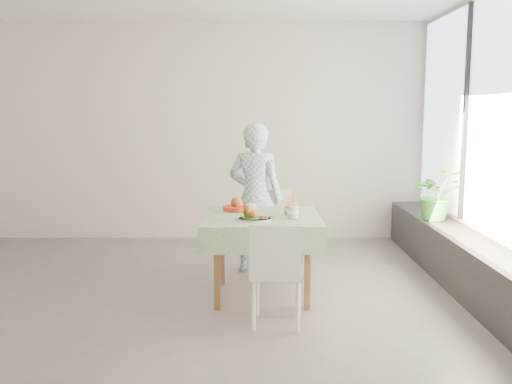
{
  "coord_description": "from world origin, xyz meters",
  "views": [
    {
      "loc": [
        0.81,
        -4.93,
        1.67
      ],
      "look_at": [
        0.82,
        0.15,
        0.95
      ],
      "focal_mm": 40.0,
      "sensor_mm": 36.0,
      "label": 1
    }
  ],
  "objects_px": {
    "chair_far": "(270,250)",
    "chair_near": "(277,293)",
    "cafe_table": "(262,246)",
    "diner": "(255,198)",
    "juice_cup_orange": "(289,209)",
    "main_dish": "(253,215)",
    "potted_plant": "(436,194)"
  },
  "relations": [
    {
      "from": "cafe_table",
      "to": "diner",
      "type": "height_order",
      "value": "diner"
    },
    {
      "from": "chair_near",
      "to": "potted_plant",
      "type": "relative_size",
      "value": 1.48
    },
    {
      "from": "cafe_table",
      "to": "juice_cup_orange",
      "type": "height_order",
      "value": "juice_cup_orange"
    },
    {
      "from": "cafe_table",
      "to": "chair_near",
      "type": "bearing_deg",
      "value": -81.37
    },
    {
      "from": "chair_far",
      "to": "potted_plant",
      "type": "distance_m",
      "value": 1.92
    },
    {
      "from": "cafe_table",
      "to": "potted_plant",
      "type": "distance_m",
      "value": 2.19
    },
    {
      "from": "chair_far",
      "to": "chair_near",
      "type": "relative_size",
      "value": 1.04
    },
    {
      "from": "main_dish",
      "to": "potted_plant",
      "type": "bearing_deg",
      "value": 32.49
    },
    {
      "from": "juice_cup_orange",
      "to": "cafe_table",
      "type": "bearing_deg",
      "value": -176.31
    },
    {
      "from": "chair_far",
      "to": "chair_near",
      "type": "height_order",
      "value": "chair_far"
    },
    {
      "from": "chair_near",
      "to": "juice_cup_orange",
      "type": "height_order",
      "value": "juice_cup_orange"
    },
    {
      "from": "chair_near",
      "to": "potted_plant",
      "type": "height_order",
      "value": "potted_plant"
    },
    {
      "from": "chair_far",
      "to": "potted_plant",
      "type": "xyz_separation_m",
      "value": [
        1.81,
        0.39,
        0.51
      ]
    },
    {
      "from": "chair_far",
      "to": "chair_near",
      "type": "distance_m",
      "value": 1.37
    },
    {
      "from": "chair_far",
      "to": "main_dish",
      "type": "xyz_separation_m",
      "value": [
        -0.17,
        -0.87,
        0.52
      ]
    },
    {
      "from": "cafe_table",
      "to": "potted_plant",
      "type": "bearing_deg",
      "value": 28.67
    },
    {
      "from": "chair_far",
      "to": "cafe_table",
      "type": "bearing_deg",
      "value": -97.91
    },
    {
      "from": "juice_cup_orange",
      "to": "chair_far",
      "type": "bearing_deg",
      "value": 103.92
    },
    {
      "from": "juice_cup_orange",
      "to": "diner",
      "type": "bearing_deg",
      "value": 111.07
    },
    {
      "from": "chair_far",
      "to": "juice_cup_orange",
      "type": "distance_m",
      "value": 0.84
    },
    {
      "from": "chair_near",
      "to": "juice_cup_orange",
      "type": "relative_size",
      "value": 3.18
    },
    {
      "from": "main_dish",
      "to": "diner",
      "type": "bearing_deg",
      "value": 88.64
    },
    {
      "from": "chair_far",
      "to": "juice_cup_orange",
      "type": "relative_size",
      "value": 3.31
    },
    {
      "from": "chair_near",
      "to": "juice_cup_orange",
      "type": "xyz_separation_m",
      "value": [
        0.14,
        0.74,
        0.55
      ]
    },
    {
      "from": "chair_far",
      "to": "chair_near",
      "type": "bearing_deg",
      "value": -89.17
    },
    {
      "from": "potted_plant",
      "to": "chair_far",
      "type": "bearing_deg",
      "value": -167.83
    },
    {
      "from": "cafe_table",
      "to": "chair_far",
      "type": "relative_size",
      "value": 1.2
    },
    {
      "from": "diner",
      "to": "juice_cup_orange",
      "type": "distance_m",
      "value": 0.84
    },
    {
      "from": "cafe_table",
      "to": "chair_far",
      "type": "height_order",
      "value": "chair_far"
    },
    {
      "from": "juice_cup_orange",
      "to": "main_dish",
      "type": "bearing_deg",
      "value": -143.93
    },
    {
      "from": "chair_far",
      "to": "diner",
      "type": "xyz_separation_m",
      "value": [
        -0.14,
        0.15,
        0.51
      ]
    },
    {
      "from": "cafe_table",
      "to": "chair_near",
      "type": "xyz_separation_m",
      "value": [
        0.11,
        -0.72,
        -0.2
      ]
    }
  ]
}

